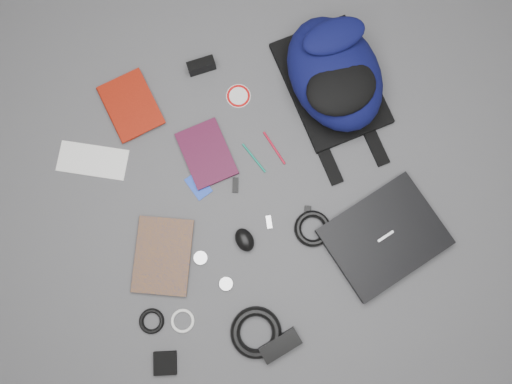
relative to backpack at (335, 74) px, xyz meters
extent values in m
plane|color=#4F4F51|center=(-0.36, -0.31, -0.10)|extent=(4.00, 4.00, 0.00)
cube|color=black|center=(0.02, -0.57, -0.08)|extent=(0.44, 0.39, 0.04)
imported|color=maroon|center=(-0.79, 0.09, -0.09)|extent=(0.21, 0.26, 0.02)
imported|color=#B96C0D|center=(-0.81, -0.40, -0.09)|extent=(0.27, 0.31, 0.02)
cube|color=white|center=(-0.89, -0.05, -0.10)|extent=(0.27, 0.20, 0.00)
cube|color=#3A0B20|center=(-0.49, -0.13, -0.09)|extent=(0.18, 0.24, 0.02)
cube|color=black|center=(-0.43, 0.18, -0.07)|extent=(0.10, 0.04, 0.05)
cylinder|color=white|center=(-0.33, 0.04, -0.10)|extent=(0.10, 0.10, 0.00)
cylinder|color=#0E7E64|center=(-0.34, -0.19, -0.09)|extent=(0.06, 0.12, 0.01)
cylinder|color=#B60E26|center=(-0.26, -0.17, -0.09)|extent=(0.05, 0.13, 0.01)
cube|color=blue|center=(-0.55, -0.23, -0.10)|extent=(0.09, 0.11, 0.00)
cube|color=black|center=(-0.42, -0.27, -0.09)|extent=(0.03, 0.06, 0.01)
cube|color=#B9B8BB|center=(-0.35, -0.42, -0.09)|extent=(0.02, 0.05, 0.01)
cube|color=black|center=(-0.21, -0.42, -0.09)|extent=(0.03, 0.04, 0.01)
ellipsoid|color=black|center=(-0.44, -0.46, -0.08)|extent=(0.08, 0.09, 0.04)
cylinder|color=#B5B5B7|center=(-0.60, -0.48, -0.09)|extent=(0.06, 0.06, 0.01)
cylinder|color=#A6A6A8|center=(-0.54, -0.58, -0.09)|extent=(0.05, 0.05, 0.01)
torus|color=black|center=(-0.21, -0.48, -0.09)|extent=(0.14, 0.14, 0.02)
cube|color=black|center=(-0.42, -0.82, -0.08)|extent=(0.15, 0.09, 0.03)
torus|color=black|center=(-0.49, -0.76, -0.08)|extent=(0.22, 0.22, 0.03)
cube|color=black|center=(-0.80, -0.78, -0.09)|extent=(0.09, 0.09, 0.02)
torus|color=black|center=(-0.81, -0.64, -0.09)|extent=(0.09, 0.09, 0.02)
torus|color=white|center=(-0.71, -0.66, -0.09)|extent=(0.09, 0.09, 0.01)
camera|label=1|loc=(-0.43, -0.57, 1.61)|focal=35.00mm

